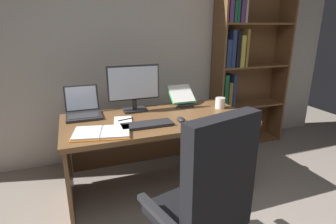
{
  "coord_description": "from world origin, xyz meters",
  "views": [
    {
      "loc": [
        -0.84,
        -0.68,
        1.52
      ],
      "look_at": [
        -0.07,
        1.44,
        0.8
      ],
      "focal_mm": 28.9,
      "sensor_mm": 36.0,
      "label": 1
    }
  ],
  "objects_px": {
    "reading_stand_with_book": "(182,96)",
    "office_chair": "(205,210)",
    "notepad": "(123,121)",
    "computer_mouse": "(181,120)",
    "desk": "(155,135)",
    "bookshelf": "(242,64)",
    "laptop": "(83,110)",
    "coffee_mug": "(220,103)",
    "pen": "(125,119)",
    "monitor": "(134,88)",
    "keyboard": "(147,125)",
    "open_binder": "(102,133)"
  },
  "relations": [
    {
      "from": "coffee_mug",
      "to": "notepad",
      "type": "bearing_deg",
      "value": -176.61
    },
    {
      "from": "desk",
      "to": "pen",
      "type": "relative_size",
      "value": 11.72
    },
    {
      "from": "notepad",
      "to": "computer_mouse",
      "type": "bearing_deg",
      "value": -21.57
    },
    {
      "from": "office_chair",
      "to": "keyboard",
      "type": "height_order",
      "value": "office_chair"
    },
    {
      "from": "monitor",
      "to": "laptop",
      "type": "height_order",
      "value": "monitor"
    },
    {
      "from": "monitor",
      "to": "coffee_mug",
      "type": "height_order",
      "value": "monitor"
    },
    {
      "from": "bookshelf",
      "to": "office_chair",
      "type": "bearing_deg",
      "value": -129.18
    },
    {
      "from": "reading_stand_with_book",
      "to": "monitor",
      "type": "bearing_deg",
      "value": -172.96
    },
    {
      "from": "monitor",
      "to": "pen",
      "type": "xyz_separation_m",
      "value": [
        -0.14,
        -0.26,
        -0.21
      ]
    },
    {
      "from": "monitor",
      "to": "keyboard",
      "type": "distance_m",
      "value": 0.49
    },
    {
      "from": "notepad",
      "to": "laptop",
      "type": "bearing_deg",
      "value": 138.77
    },
    {
      "from": "keyboard",
      "to": "computer_mouse",
      "type": "height_order",
      "value": "computer_mouse"
    },
    {
      "from": "office_chair",
      "to": "reading_stand_with_book",
      "type": "distance_m",
      "value": 1.4
    },
    {
      "from": "desk",
      "to": "notepad",
      "type": "relative_size",
      "value": 7.81
    },
    {
      "from": "laptop",
      "to": "pen",
      "type": "relative_size",
      "value": 2.46
    },
    {
      "from": "laptop",
      "to": "pen",
      "type": "xyz_separation_m",
      "value": [
        0.33,
        -0.27,
        -0.04
      ]
    },
    {
      "from": "office_chair",
      "to": "notepad",
      "type": "bearing_deg",
      "value": 91.69
    },
    {
      "from": "office_chair",
      "to": "pen",
      "type": "bearing_deg",
      "value": 90.61
    },
    {
      "from": "bookshelf",
      "to": "laptop",
      "type": "bearing_deg",
      "value": -167.57
    },
    {
      "from": "office_chair",
      "to": "laptop",
      "type": "height_order",
      "value": "office_chair"
    },
    {
      "from": "desk",
      "to": "bookshelf",
      "type": "xyz_separation_m",
      "value": [
        1.36,
        0.64,
        0.52
      ]
    },
    {
      "from": "open_binder",
      "to": "reading_stand_with_book",
      "type": "bearing_deg",
      "value": 43.66
    },
    {
      "from": "keyboard",
      "to": "open_binder",
      "type": "relative_size",
      "value": 0.89
    },
    {
      "from": "desk",
      "to": "office_chair",
      "type": "distance_m",
      "value": 1.04
    },
    {
      "from": "open_binder",
      "to": "pen",
      "type": "bearing_deg",
      "value": 57.26
    },
    {
      "from": "reading_stand_with_book",
      "to": "office_chair",
      "type": "bearing_deg",
      "value": -106.73
    },
    {
      "from": "bookshelf",
      "to": "monitor",
      "type": "xyz_separation_m",
      "value": [
        -1.5,
        -0.45,
        -0.1
      ]
    },
    {
      "from": "computer_mouse",
      "to": "keyboard",
      "type": "bearing_deg",
      "value": 180.0
    },
    {
      "from": "desk",
      "to": "keyboard",
      "type": "xyz_separation_m",
      "value": [
        -0.14,
        -0.25,
        0.21
      ]
    },
    {
      "from": "computer_mouse",
      "to": "pen",
      "type": "xyz_separation_m",
      "value": [
        -0.44,
        0.18,
        -0.01
      ]
    },
    {
      "from": "monitor",
      "to": "coffee_mug",
      "type": "relative_size",
      "value": 4.71
    },
    {
      "from": "computer_mouse",
      "to": "open_binder",
      "type": "distance_m",
      "value": 0.67
    },
    {
      "from": "computer_mouse",
      "to": "bookshelf",
      "type": "bearing_deg",
      "value": 36.56
    },
    {
      "from": "reading_stand_with_book",
      "to": "coffee_mug",
      "type": "xyz_separation_m",
      "value": [
        0.3,
        -0.27,
        -0.04
      ]
    },
    {
      "from": "reading_stand_with_book",
      "to": "notepad",
      "type": "xyz_separation_m",
      "value": [
        -0.68,
        -0.32,
        -0.08
      ]
    },
    {
      "from": "keyboard",
      "to": "coffee_mug",
      "type": "height_order",
      "value": "coffee_mug"
    },
    {
      "from": "coffee_mug",
      "to": "reading_stand_with_book",
      "type": "bearing_deg",
      "value": 138.37
    },
    {
      "from": "desk",
      "to": "coffee_mug",
      "type": "height_order",
      "value": "coffee_mug"
    },
    {
      "from": "office_chair",
      "to": "keyboard",
      "type": "xyz_separation_m",
      "value": [
        -0.13,
        0.79,
        0.29
      ]
    },
    {
      "from": "monitor",
      "to": "computer_mouse",
      "type": "distance_m",
      "value": 0.57
    },
    {
      "from": "laptop",
      "to": "desk",
      "type": "bearing_deg",
      "value": -18.62
    },
    {
      "from": "bookshelf",
      "to": "reading_stand_with_book",
      "type": "relative_size",
      "value": 7.37
    },
    {
      "from": "laptop",
      "to": "pen",
      "type": "distance_m",
      "value": 0.43
    },
    {
      "from": "office_chair",
      "to": "coffee_mug",
      "type": "bearing_deg",
      "value": 41.14
    },
    {
      "from": "desk",
      "to": "monitor",
      "type": "height_order",
      "value": "monitor"
    },
    {
      "from": "monitor",
      "to": "notepad",
      "type": "distance_m",
      "value": 0.38
    },
    {
      "from": "desk",
      "to": "pen",
      "type": "height_order",
      "value": "pen"
    },
    {
      "from": "office_chair",
      "to": "coffee_mug",
      "type": "relative_size",
      "value": 10.38
    },
    {
      "from": "pen",
      "to": "office_chair",
      "type": "bearing_deg",
      "value": -74.3
    },
    {
      "from": "bookshelf",
      "to": "notepad",
      "type": "distance_m",
      "value": 1.83
    }
  ]
}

